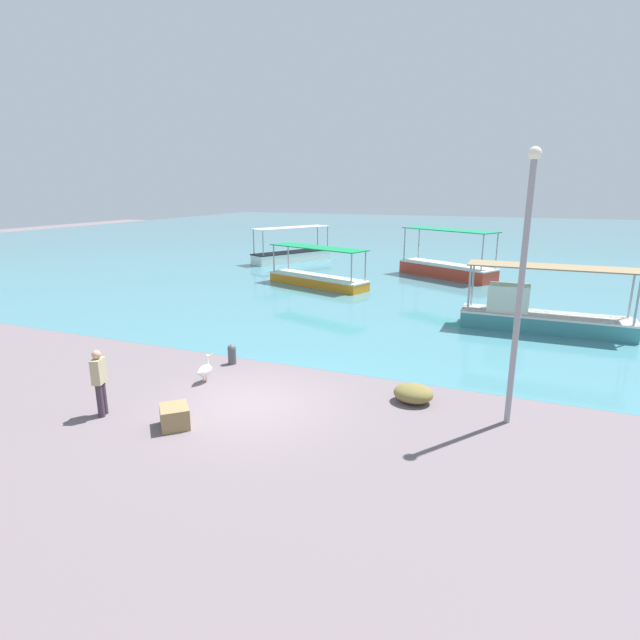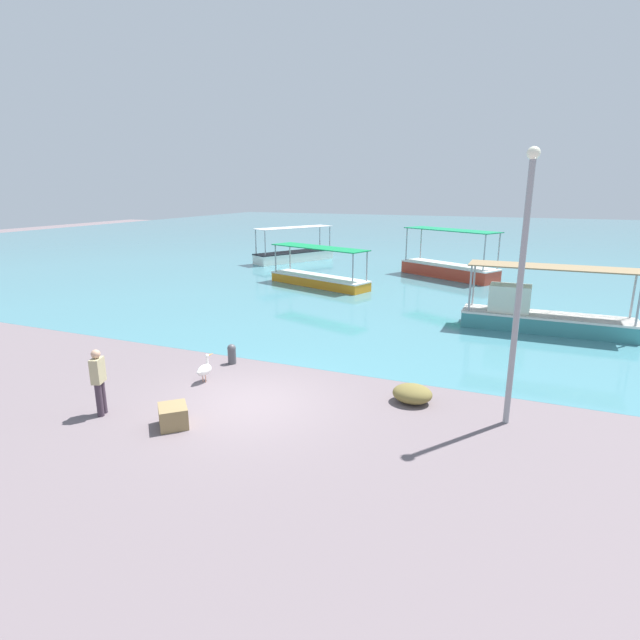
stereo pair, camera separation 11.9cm
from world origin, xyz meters
name	(u,v)px [view 2 (the right image)]	position (x,y,z in m)	size (l,w,h in m)	color
ground	(251,403)	(0.00, 0.00, 0.00)	(120.00, 120.00, 0.00)	slate
harbor_water	(469,238)	(0.00, 48.00, 0.00)	(110.00, 90.00, 0.00)	teal
fishing_boat_near_right	(319,278)	(-4.65, 15.60, 0.46)	(6.58, 3.56, 2.22)	orange
fishing_boat_near_left	(449,268)	(1.77, 21.37, 0.59)	(6.46, 4.63, 2.97)	#C33C29
fishing_boat_center	(539,314)	(6.96, 10.45, 0.64)	(6.34, 1.61, 2.55)	teal
fishing_boat_outer	(294,254)	(-10.21, 23.96, 0.55)	(4.42, 6.55, 2.58)	white
pelican	(204,369)	(-1.99, 0.80, 0.38)	(0.30, 0.80, 0.80)	#E0997A
lamp_post	(521,278)	(6.22, 1.41, 3.51)	(0.28, 0.28, 6.29)	gray
mooring_bollard	(232,353)	(-2.10, 2.43, 0.34)	(0.27, 0.27, 0.65)	#47474C
fisherman_standing	(99,380)	(-3.05, -2.00, 0.91)	(0.35, 0.45, 1.69)	#3B2E3A
net_pile	(412,394)	(3.89, 1.69, 0.24)	(1.04, 0.88, 0.48)	olive
cargo_crate	(173,416)	(-1.02, -1.82, 0.25)	(0.74, 0.64, 0.51)	olive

